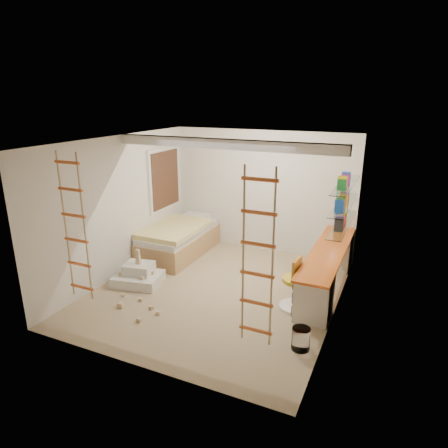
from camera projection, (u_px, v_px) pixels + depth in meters
The scene contains 15 objects.
floor at pixel (217, 291), 7.00m from camera, with size 4.50×4.50×0.00m, color tan.
ceiling_beam at pixel (224, 144), 6.48m from camera, with size 4.00×0.18×0.16m, color white.
window_frame at pixel (164, 179), 8.60m from camera, with size 0.06×1.15×1.35m, color white.
window_blind at pixel (166, 179), 8.58m from camera, with size 0.02×1.00×1.20m, color #4C2D1E.
rope_ladder_left at pixel (75, 228), 5.55m from camera, with size 0.41×0.04×2.13m, color #CF4C23, non-canonical shape.
rope_ladder_right at pixel (258, 260), 4.49m from camera, with size 0.41×0.04×2.13m, color #C74C22, non-canonical shape.
waste_bin at pixel (301, 339), 5.36m from camera, with size 0.25×0.25×0.31m, color white.
desk at pixel (327, 268), 6.95m from camera, with size 0.56×2.80×0.75m.
shelves at pixel (344, 205), 6.78m from camera, with size 0.25×1.80×0.71m.
bed at pixel (179, 239), 8.54m from camera, with size 1.02×2.00×0.69m.
task_lamp at pixel (337, 213), 7.57m from camera, with size 0.14×0.36×0.57m.
swivel_chair at pixel (296, 290), 6.34m from camera, with size 0.57×0.57×0.87m.
play_platform at pixel (138, 276), 7.26m from camera, with size 0.94×0.79×0.37m.
toy_blocks at pixel (138, 284), 6.79m from camera, with size 1.24×1.25×0.64m.
books at pixel (345, 199), 6.75m from camera, with size 0.14×0.70×0.92m.
Camera 1 is at (2.72, -5.68, 3.28)m, focal length 32.00 mm.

